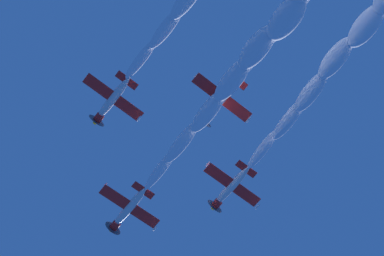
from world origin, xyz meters
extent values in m
ellipsoid|color=silver|center=(-4.26, -5.58, 81.12)|extent=(6.72, 5.36, 2.20)
cylinder|color=red|center=(-1.54, -3.68, 81.54)|extent=(1.69, 1.62, 1.48)
cone|color=yellow|center=(-0.96, -3.27, 81.63)|extent=(1.04, 0.94, 0.74)
cylinder|color=#3F3F47|center=(-1.09, -3.36, 81.61)|extent=(2.00, 2.29, 2.98)
cube|color=red|center=(-4.44, -5.66, 80.91)|extent=(6.45, 8.34, 2.24)
ellipsoid|color=silver|center=(-7.08, -2.09, 81.84)|extent=(1.00, 0.82, 0.43)
ellipsoid|color=silver|center=(-1.80, -9.23, 79.99)|extent=(1.00, 0.82, 0.43)
cube|color=red|center=(-6.86, -7.41, 80.77)|extent=(2.67, 3.25, 0.91)
cube|color=silver|center=(-6.91, -7.58, 81.30)|extent=(1.31, 0.94, 1.35)
ellipsoid|color=#1E232D|center=(-3.98, -5.50, 81.60)|extent=(1.91, 1.66, 1.05)
ellipsoid|color=silver|center=(-18.89, -2.64, 83.18)|extent=(6.73, 5.30, 1.99)
cylinder|color=red|center=(-16.16, -0.74, 83.52)|extent=(1.65, 1.59, 1.41)
cone|color=yellow|center=(-15.58, -0.33, 83.59)|extent=(1.02, 0.93, 0.70)
cylinder|color=#3F3F47|center=(-15.71, -0.42, 83.57)|extent=(1.90, 2.25, 2.89)
cube|color=red|center=(-19.07, -2.73, 82.97)|extent=(6.50, 8.40, 1.78)
ellipsoid|color=silver|center=(-21.69, 0.89, 83.69)|extent=(0.99, 0.81, 0.40)
ellipsoid|color=silver|center=(-16.44, -6.36, 82.26)|extent=(0.99, 0.81, 0.40)
cube|color=red|center=(-21.49, -4.48, 82.90)|extent=(2.69, 3.26, 0.73)
cube|color=silver|center=(-21.55, -4.62, 83.44)|extent=(1.26, 0.90, 1.33)
ellipsoid|color=#1E232D|center=(-18.61, -2.54, 83.66)|extent=(1.89, 1.64, 0.98)
ellipsoid|color=silver|center=(-7.48, -19.56, 83.12)|extent=(6.71, 5.35, 2.34)
cylinder|color=red|center=(-4.77, -17.67, 83.61)|extent=(1.70, 1.60, 1.49)
cone|color=yellow|center=(-4.19, -17.26, 83.71)|extent=(1.05, 0.94, 0.75)
cylinder|color=#3F3F47|center=(-4.33, -17.36, 83.69)|extent=(2.04, 2.25, 2.96)
cube|color=red|center=(-7.66, -19.64, 82.91)|extent=(6.46, 8.35, 2.21)
ellipsoid|color=silver|center=(-10.32, -16.08, 83.80)|extent=(1.00, 0.82, 0.45)
ellipsoid|color=silver|center=(-5.01, -23.21, 82.02)|extent=(1.00, 0.82, 0.45)
cube|color=red|center=(-10.08, -21.39, 82.70)|extent=(2.67, 3.25, 0.91)
cube|color=silver|center=(-10.14, -21.57, 83.23)|extent=(1.32, 0.92, 1.38)
ellipsoid|color=#1E232D|center=(-7.22, -19.49, 83.61)|extent=(1.91, 1.65, 1.07)
ellipsoid|color=silver|center=(-19.75, -17.34, 81.10)|extent=(6.71, 5.30, 2.34)
cylinder|color=red|center=(-17.04, -15.45, 81.60)|extent=(1.69, 1.57, 1.46)
cone|color=yellow|center=(-16.46, -15.04, 81.71)|extent=(1.04, 0.92, 0.74)
cylinder|color=#3F3F47|center=(-16.59, -15.13, 81.69)|extent=(2.01, 2.19, 2.90)
cube|color=red|center=(-19.92, -17.42, 80.89)|extent=(6.49, 8.39, 1.92)
ellipsoid|color=silver|center=(-22.58, -13.82, 81.64)|extent=(1.00, 0.81, 0.45)
ellipsoid|color=silver|center=(-17.27, -21.02, 80.15)|extent=(1.00, 0.81, 0.45)
cube|color=red|center=(-22.34, -19.16, 80.67)|extent=(2.68, 3.26, 0.80)
cube|color=silver|center=(-22.42, -19.33, 81.20)|extent=(1.30, 0.88, 1.38)
ellipsoid|color=#1E232D|center=(-19.49, -17.25, 81.59)|extent=(1.90, 1.63, 1.06)
ellipsoid|color=white|center=(-9.93, -9.64, 80.44)|extent=(6.44, 5.08, 2.16)
ellipsoid|color=white|center=(-13.88, -12.37, 79.77)|extent=(6.70, 5.43, 2.56)
ellipsoid|color=white|center=(-18.25, -15.62, 79.05)|extent=(6.97, 5.78, 2.95)
ellipsoid|color=white|center=(-22.51, -18.46, 78.43)|extent=(7.23, 6.13, 3.34)
ellipsoid|color=white|center=(-26.78, -21.34, 78.00)|extent=(7.50, 6.48, 3.74)
ellipsoid|color=white|center=(-30.60, -24.67, 77.09)|extent=(7.76, 6.84, 4.13)
ellipsoid|color=white|center=(-24.55, -6.38, 82.33)|extent=(6.44, 5.08, 2.16)
ellipsoid|color=white|center=(-28.75, -9.56, 81.92)|extent=(6.70, 5.43, 2.56)
ellipsoid|color=white|center=(-13.12, -23.46, 82.24)|extent=(6.44, 5.08, 2.16)
ellipsoid|color=white|center=(-17.39, -26.58, 81.62)|extent=(6.70, 5.43, 2.56)
ellipsoid|color=white|center=(-21.29, -29.16, 80.95)|extent=(6.97, 5.78, 2.95)
ellipsoid|color=white|center=(-25.84, -31.95, 80.56)|extent=(7.23, 6.13, 3.34)
ellipsoid|color=white|center=(-30.22, -35.40, 79.93)|extent=(7.50, 6.48, 3.74)
ellipsoid|color=white|center=(-25.34, -21.17, 80.34)|extent=(6.44, 5.08, 2.16)
ellipsoid|color=white|center=(-29.67, -24.34, 79.62)|extent=(6.70, 5.43, 2.56)
camera|label=1|loc=(-26.72, -13.08, 1.63)|focal=56.08mm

